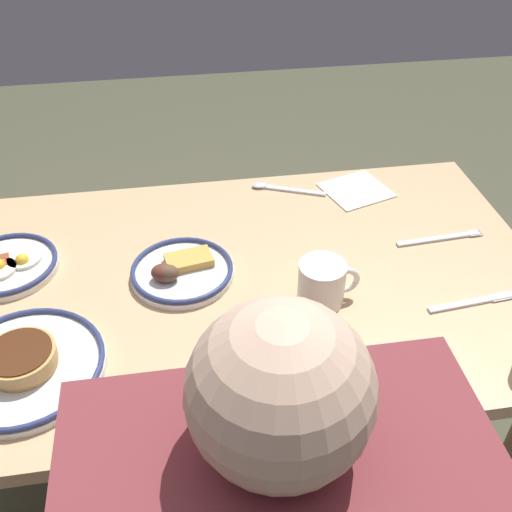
# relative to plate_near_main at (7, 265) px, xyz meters

# --- Properties ---
(ground_plane) EXTENTS (6.00, 6.00, 0.00)m
(ground_plane) POSITION_rel_plate_near_main_xyz_m (-0.44, 0.10, -0.75)
(ground_plane) COLOR #4B4C37
(dining_table) EXTENTS (1.35, 0.78, 0.74)m
(dining_table) POSITION_rel_plate_near_main_xyz_m (-0.44, 0.10, -0.12)
(dining_table) COLOR tan
(dining_table) RESTS_ON ground_plane
(plate_near_main) EXTENTS (0.21, 0.21, 0.04)m
(plate_near_main) POSITION_rel_plate_near_main_xyz_m (0.00, 0.00, 0.00)
(plate_near_main) COLOR silver
(plate_near_main) RESTS_ON dining_table
(plate_center_pancakes) EXTENTS (0.21, 0.21, 0.05)m
(plate_center_pancakes) POSITION_rel_plate_near_main_xyz_m (-0.36, 0.08, 0.00)
(plate_center_pancakes) COLOR white
(plate_center_pancakes) RESTS_ON dining_table
(plate_far_companion) EXTENTS (0.28, 0.28, 0.05)m
(plate_far_companion) POSITION_rel_plate_near_main_xyz_m (-0.08, 0.29, 0.00)
(plate_far_companion) COLOR silver
(plate_far_companion) RESTS_ON dining_table
(coffee_mug) EXTENTS (0.12, 0.09, 0.09)m
(coffee_mug) POSITION_rel_plate_near_main_xyz_m (-0.63, 0.19, 0.03)
(coffee_mug) COLOR white
(coffee_mug) RESTS_ON dining_table
(cell_phone) EXTENTS (0.16, 0.11, 0.01)m
(cell_phone) POSITION_rel_plate_near_main_xyz_m (-0.47, 0.28, -0.01)
(cell_phone) COLOR black
(cell_phone) RESTS_ON dining_table
(paper_napkin) EXTENTS (0.19, 0.18, 0.00)m
(paper_napkin) POSITION_rel_plate_near_main_xyz_m (-0.81, -0.19, -0.01)
(paper_napkin) COLOR white
(paper_napkin) RESTS_ON dining_table
(fork_near) EXTENTS (0.21, 0.03, 0.01)m
(fork_near) POSITION_rel_plate_near_main_xyz_m (-0.94, 0.04, -0.01)
(fork_near) COLOR silver
(fork_near) RESTS_ON dining_table
(butter_knife) EXTENTS (0.22, 0.04, 0.01)m
(butter_knife) POSITION_rel_plate_near_main_xyz_m (-0.94, 0.25, -0.01)
(butter_knife) COLOR silver
(butter_knife) RESTS_ON dining_table
(tea_spoon) EXTENTS (0.18, 0.08, 0.01)m
(tea_spoon) POSITION_rel_plate_near_main_xyz_m (-0.62, -0.22, -0.01)
(tea_spoon) COLOR silver
(tea_spoon) RESTS_ON dining_table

